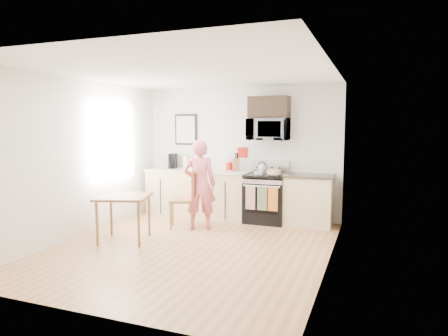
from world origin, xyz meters
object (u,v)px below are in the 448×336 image
at_px(chair, 190,191).
at_px(dining_table, 124,201).
at_px(cake, 274,173).
at_px(person, 199,184).
at_px(microwave, 268,129).
at_px(range, 266,199).

bearing_deg(chair, dining_table, -142.05).
bearing_deg(cake, dining_table, -136.65).
relative_size(dining_table, chair, 0.82).
bearing_deg(person, microwave, -154.11).
distance_m(range, person, 1.37).
distance_m(person, dining_table, 1.40).
bearing_deg(cake, person, -148.16).
distance_m(microwave, chair, 1.89).
bearing_deg(dining_table, cake, 43.35).
distance_m(dining_table, cake, 2.73).
height_order(microwave, dining_table, microwave).
distance_m(range, dining_table, 2.71).
height_order(chair, cake, chair).
distance_m(microwave, cake, 0.85).
height_order(range, person, person).
bearing_deg(range, person, -138.02).
xyz_separation_m(range, chair, (-1.16, -0.91, 0.23)).
xyz_separation_m(microwave, chair, (-1.16, -1.01, -1.09)).
height_order(microwave, chair, microwave).
bearing_deg(range, chair, -142.02).
distance_m(range, chair, 1.49).
distance_m(person, chair, 0.22).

